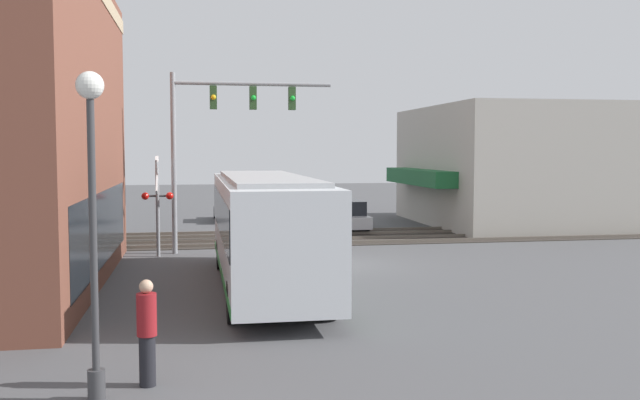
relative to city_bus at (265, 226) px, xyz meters
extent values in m
plane|color=#4C4C4F|center=(3.89, -2.80, -1.82)|extent=(120.00, 120.00, 0.00)
cube|color=black|center=(1.54, 4.75, -0.12)|extent=(11.85, 0.12, 2.20)
cube|color=#B2ADA3|center=(15.81, -14.52, 1.35)|extent=(12.38, 8.45, 6.33)
cube|color=#19592D|center=(15.81, -9.75, 0.78)|extent=(8.67, 1.20, 0.80)
cube|color=silver|center=(0.01, 0.00, -0.02)|extent=(11.68, 2.55, 2.75)
cube|color=black|center=(0.01, 0.00, 0.39)|extent=(11.44, 2.59, 1.15)
cube|color=#288438|center=(0.01, 0.00, -1.22)|extent=(11.44, 2.58, 0.24)
cube|color=#A5A8AA|center=(0.01, 0.00, 1.41)|extent=(9.93, 2.17, 0.12)
cylinder|color=black|center=(3.65, 0.00, -1.32)|extent=(1.00, 2.57, 1.00)
cylinder|color=black|center=(-4.03, 0.00, -1.32)|extent=(1.00, 2.57, 1.00)
cylinder|color=gray|center=(7.65, 2.78, 1.69)|extent=(0.20, 0.20, 7.01)
cylinder|color=gray|center=(7.65, -0.30, 4.79)|extent=(0.16, 6.16, 0.16)
cube|color=#284723|center=(7.65, 1.24, 4.24)|extent=(0.30, 0.27, 0.90)
sphere|color=yellow|center=(7.49, 1.24, 4.24)|extent=(0.20, 0.20, 0.20)
cube|color=#284723|center=(7.65, -0.30, 4.24)|extent=(0.30, 0.27, 0.90)
sphere|color=green|center=(7.49, -0.30, 4.24)|extent=(0.20, 0.20, 0.20)
cube|color=#284723|center=(7.65, -1.84, 4.24)|extent=(0.30, 0.27, 0.90)
sphere|color=green|center=(7.49, -1.84, 4.24)|extent=(0.20, 0.20, 0.20)
cylinder|color=gray|center=(6.97, 3.38, -0.02)|extent=(0.14, 0.14, 3.60)
cube|color=white|center=(6.97, 3.38, 1.28)|extent=(1.41, 0.06, 1.41)
cube|color=white|center=(6.97, 3.38, 1.28)|extent=(1.41, 0.06, 1.41)
cylinder|color=#38383A|center=(6.97, 3.38, 0.48)|extent=(0.08, 0.90, 0.08)
sphere|color=red|center=(6.92, 2.93, 0.48)|extent=(0.28, 0.28, 0.28)
sphere|color=red|center=(6.92, 3.83, 0.48)|extent=(0.28, 0.28, 0.28)
cylinder|color=#38383A|center=(-8.77, 3.59, -1.57)|extent=(0.28, 0.28, 0.50)
cylinder|color=#38383A|center=(-8.77, 3.59, 0.59)|extent=(0.12, 0.12, 4.82)
sphere|color=white|center=(-8.77, 3.59, 3.22)|extent=(0.44, 0.44, 0.44)
cube|color=#332D28|center=(9.89, -2.80, -1.80)|extent=(2.60, 60.00, 0.03)
cube|color=#6B6056|center=(9.18, -2.80, -1.74)|extent=(0.07, 60.00, 0.15)
cube|color=#6B6056|center=(10.61, -2.80, -1.74)|extent=(0.07, 60.00, 0.15)
cube|color=#332D28|center=(13.09, -2.80, -1.80)|extent=(2.60, 60.00, 0.03)
cube|color=#6B6056|center=(12.38, -2.80, -1.74)|extent=(0.07, 60.00, 0.15)
cube|color=#6B6056|center=(13.81, -2.80, -1.74)|extent=(0.07, 60.00, 0.15)
cube|color=#B7B7BC|center=(14.47, -5.40, -1.27)|extent=(4.68, 1.80, 0.58)
cube|color=black|center=(14.23, -5.40, -0.64)|extent=(2.57, 1.62, 0.69)
cylinder|color=black|center=(15.92, -5.40, -1.50)|extent=(0.64, 1.82, 0.64)
cylinder|color=black|center=(13.02, -5.40, -1.50)|extent=(0.64, 1.82, 0.64)
cube|color=slate|center=(20.33, 0.00, -1.31)|extent=(4.30, 1.80, 0.50)
cube|color=black|center=(20.11, 0.00, -0.75)|extent=(2.37, 1.62, 0.62)
cylinder|color=black|center=(21.66, 0.00, -1.50)|extent=(0.64, 1.82, 0.64)
cylinder|color=black|center=(18.99, 0.00, -1.50)|extent=(0.64, 1.82, 0.64)
cube|color=navy|center=(28.53, -5.40, -1.27)|extent=(4.85, 1.80, 0.58)
cube|color=black|center=(28.29, -5.40, -0.64)|extent=(2.67, 1.62, 0.68)
cylinder|color=black|center=(30.04, -5.40, -1.50)|extent=(0.64, 1.82, 0.64)
cylinder|color=black|center=(27.03, -5.40, -1.50)|extent=(0.64, 1.82, 0.64)
cylinder|color=#473828|center=(3.52, -2.25, -1.42)|extent=(0.28, 0.28, 0.79)
cylinder|color=#195933|center=(3.52, -2.25, -0.70)|extent=(0.34, 0.34, 0.66)
sphere|color=tan|center=(3.52, -2.25, -0.26)|extent=(0.21, 0.21, 0.21)
cylinder|color=black|center=(-8.20, 2.82, -1.38)|extent=(0.28, 0.28, 0.87)
cylinder|color=maroon|center=(-8.20, 2.82, -0.58)|extent=(0.34, 0.34, 0.73)
sphere|color=tan|center=(-8.20, 2.82, -0.10)|extent=(0.24, 0.24, 0.24)
camera|label=1|loc=(-20.46, 1.99, 2.21)|focal=40.00mm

